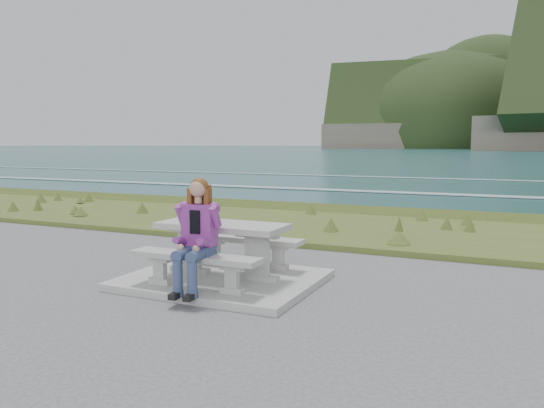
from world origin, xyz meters
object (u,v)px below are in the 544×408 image
picnic_table (222,235)px  bench_landward (195,262)px  bench_seaward (246,243)px  seated_woman (194,251)px

picnic_table → bench_landward: picnic_table is taller
bench_landward → bench_seaward: size_ratio=1.00×
picnic_table → seated_woman: seated_woman is taller
picnic_table → bench_landward: (0.00, -0.70, -0.23)m
bench_landward → seated_woman: seated_woman is taller
bench_landward → picnic_table: bearing=90.0°
bench_seaward → bench_landward: bearing=-90.0°
bench_landward → bench_seaward: bearing=90.0°
picnic_table → bench_seaward: (0.00, 0.70, -0.23)m
bench_landward → seated_woman: size_ratio=1.27×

